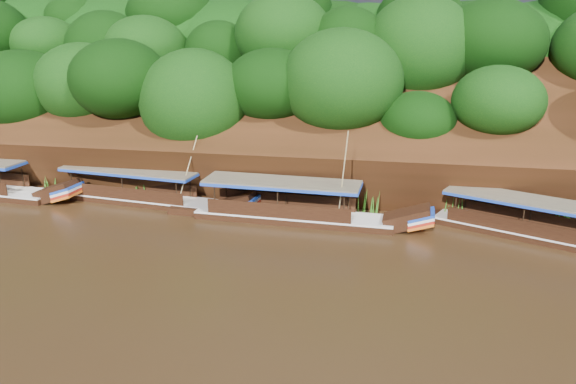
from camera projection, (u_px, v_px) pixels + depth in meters
The scene contains 6 objects.
ground at pixel (316, 273), 27.23m from camera, with size 160.00×160.00×0.00m, color black.
riverbank at pixel (354, 140), 48.01m from camera, with size 120.00×30.06×19.40m.
boat_0 at pixel (552, 233), 30.87m from camera, with size 13.25×7.25×5.69m.
boat_1 at pixel (306, 213), 33.92m from camera, with size 14.40×2.99×6.37m.
boat_2 at pixel (151, 196), 37.26m from camera, with size 14.53×3.68×5.20m.
reeds at pixel (284, 195), 36.44m from camera, with size 48.85×2.36×2.03m.
Camera 1 is at (3.30, -24.68, 11.78)m, focal length 35.00 mm.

